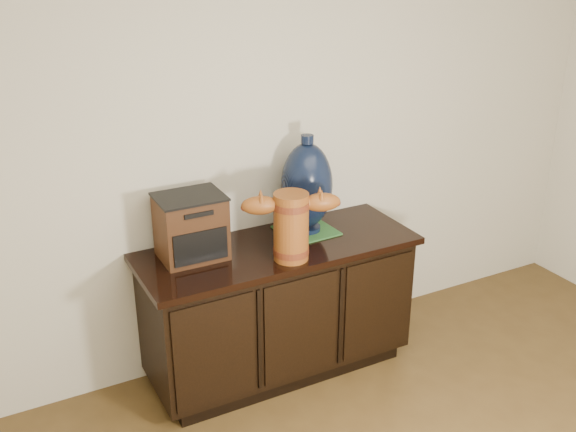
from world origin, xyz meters
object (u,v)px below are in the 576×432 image
tv_radio (191,227)px  spray_can (281,220)px  terracotta_vessel (291,223)px  lamp_base (307,186)px  sideboard (278,308)px

tv_radio → spray_can: bearing=5.0°
terracotta_vessel → spray_can: (0.09, 0.29, -0.11)m
terracotta_vessel → lamp_base: lamp_base is taller
sideboard → lamp_base: size_ratio=2.77×
spray_can → terracotta_vessel: bearing=-108.3°
terracotta_vessel → lamp_base: bearing=68.0°
spray_can → tv_radio: bearing=-175.4°
sideboard → tv_radio: 0.69m
lamp_base → spray_can: size_ratio=3.19×
sideboard → terracotta_vessel: (-0.01, -0.16, 0.56)m
terracotta_vessel → spray_can: size_ratio=2.91×
tv_radio → spray_can: tv_radio is taller
tv_radio → spray_can: size_ratio=1.97×
sideboard → tv_radio: tv_radio is taller
terracotta_vessel → tv_radio: 0.49m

